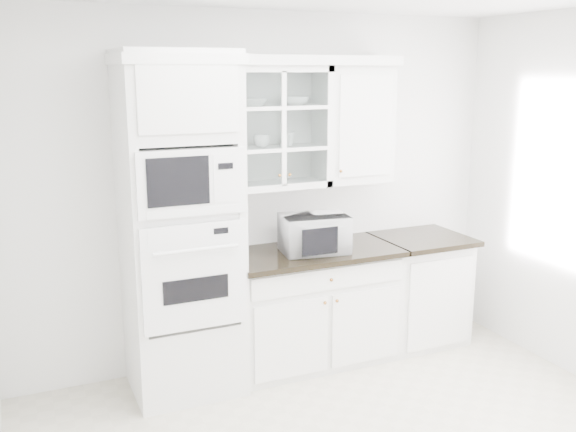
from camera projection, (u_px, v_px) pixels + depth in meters
name	position (u px, v px, depth m)	size (l,w,h in m)	color
room_shell	(347.00, 156.00, 3.72)	(4.00, 3.50, 2.70)	white
oven_column	(181.00, 228.00, 4.44)	(0.76, 0.68, 2.40)	white
base_cabinet_run	(312.00, 305.00, 5.03)	(1.32, 0.67, 0.92)	white
extra_base_cabinet	(418.00, 288.00, 5.43)	(0.72, 0.67, 0.92)	white
upper_cabinet_glass	(275.00, 127.00, 4.75)	(0.80, 0.33, 0.90)	white
upper_cabinet_solid	(354.00, 124.00, 5.01)	(0.55, 0.33, 0.90)	white
crown_molding	(262.00, 60.00, 4.58)	(2.14, 0.38, 0.07)	white
countertop_microwave	(314.00, 233.00, 4.84)	(0.49, 0.41, 0.28)	white
bowl_a	(253.00, 102.00, 4.64)	(0.22, 0.22, 0.05)	white
bowl_b	(295.00, 101.00, 4.79)	(0.20, 0.20, 0.06)	white
cup_a	(262.00, 141.00, 4.71)	(0.12, 0.12, 0.10)	white
cup_b	(288.00, 139.00, 4.83)	(0.11, 0.11, 0.10)	white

